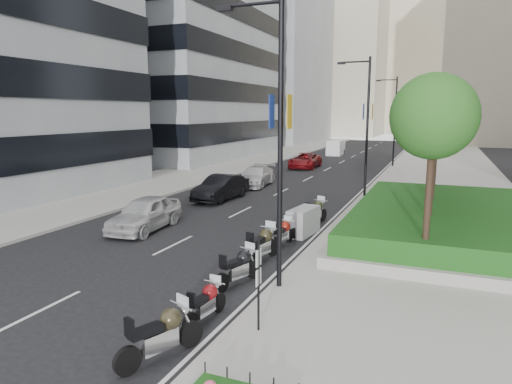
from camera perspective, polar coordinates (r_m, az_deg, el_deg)
The scene contains 30 objects.
ground at distance 15.91m, azimuth -13.43°, elevation -10.89°, with size 160.00×160.00×0.00m, color black.
sidewalk_right at distance 42.36m, azimuth 22.23°, elevation 1.79°, with size 10.00×100.00×0.15m, color #9E9B93.
sidewalk_left at distance 47.20m, azimuth -4.17°, elevation 3.28°, with size 8.00×100.00×0.15m, color #9E9B93.
lane_edge at distance 42.68m, azimuth 15.10°, elevation 2.15°, with size 0.12×100.00×0.01m, color silver.
lane_centre at distance 43.61m, azimuth 8.31°, elevation 2.55°, with size 0.12×100.00×0.01m, color silver.
building_grey_far at distance 88.82m, azimuth 0.36°, elevation 16.11°, with size 22.00×26.00×30.00m, color gray.
building_cream_left at distance 115.73m, azimuth 8.99°, elevation 15.57°, with size 26.00×24.00×34.00m, color #B7AD93.
building_cream_centre at distance 132.85m, azimuth 19.83°, elevation 15.25°, with size 30.00×24.00×38.00m, color #B7AD93.
planter at distance 22.65m, azimuth 24.60°, elevation -4.31°, with size 10.00×14.00×0.40m, color #9F9D94.
hedge at distance 22.52m, azimuth 24.71°, elevation -2.83°, with size 9.40×13.40×0.80m, color #193D11.
tree_0 at distance 16.01m, azimuth 21.32°, elevation 8.71°, with size 2.80×2.80×6.30m.
tree_1 at distance 20.00m, azimuth 21.55°, elevation 8.83°, with size 2.80×2.80×6.30m.
tree_2 at distance 24.00m, azimuth 21.70°, elevation 8.91°, with size 2.80×2.80×6.30m.
tree_3 at distance 28.00m, azimuth 21.81°, elevation 8.96°, with size 2.80×2.80×6.30m.
lamp_post_0 at distance 13.82m, azimuth 2.45°, elevation 7.79°, with size 2.34×0.45×9.00m.
lamp_post_1 at distance 30.37m, azimuth 13.48°, elevation 8.74°, with size 2.34×0.45×9.00m.
lamp_post_2 at distance 48.23m, azimuth 16.82°, elevation 8.97°, with size 2.34×0.45×9.00m.
parking_sign at distance 11.55m, azimuth 0.32°, elevation -11.03°, with size 0.06×0.32×2.50m.
motorcycle_0 at distance 11.04m, azimuth -11.65°, elevation -16.98°, with size 1.10×2.22×1.17m.
motorcycle_1 at distance 12.71m, azimuth -6.29°, elevation -13.61°, with size 0.65×1.96×0.98m.
motorcycle_2 at distance 15.09m, azimuth -2.14°, elevation -9.37°, with size 0.90×2.17×1.11m.
motorcycle_3 at distance 17.29m, azimuth 0.78°, elevation -6.60°, with size 0.82×2.44×1.22m.
motorcycle_4 at distance 19.26m, azimuth 3.40°, elevation -5.19°, with size 0.69×2.07×1.03m.
motorcycle_5 at distance 21.04m, azimuth 5.95°, elevation -3.70°, with size 1.09×2.18×1.26m.
motorcycle_6 at distance 23.13m, azimuth 7.45°, elevation -2.50°, with size 0.85×2.28×1.15m.
car_a at distance 22.43m, azimuth -13.72°, elevation -2.62°, with size 1.90×4.72×1.61m, color silver.
car_b at distance 29.24m, azimuth -4.40°, elevation 0.54°, with size 1.68×4.83×1.59m, color black.
car_c at distance 34.75m, azimuth -0.05°, elevation 1.98°, with size 2.05×5.05×1.47m, color silver.
car_d at distance 46.14m, azimuth 6.14°, elevation 3.93°, with size 2.47×5.36×1.49m, color maroon.
delivery_van at distance 60.81m, azimuth 9.93°, elevation 5.43°, with size 1.88×4.55×1.88m.
Camera 1 is at (8.80, -12.00, 5.61)m, focal length 32.00 mm.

